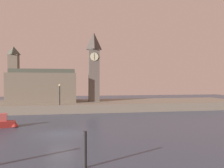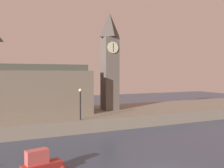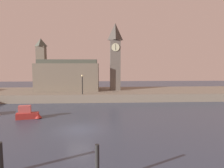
{
  "view_description": "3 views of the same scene",
  "coord_description": "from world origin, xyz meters",
  "px_view_note": "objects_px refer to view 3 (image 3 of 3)",
  "views": [
    {
      "loc": [
        1.6,
        -23.16,
        5.53
      ],
      "look_at": [
        8.04,
        15.73,
        5.03
      ],
      "focal_mm": 34.84,
      "sensor_mm": 36.0,
      "label": 1
    },
    {
      "loc": [
        -9.68,
        -12.54,
        6.75
      ],
      "look_at": [
        4.08,
        17.48,
        5.35
      ],
      "focal_mm": 40.4,
      "sensor_mm": 36.0,
      "label": 2
    },
    {
      "loc": [
        2.47,
        -19.52,
        6.77
      ],
      "look_at": [
        4.26,
        16.39,
        3.16
      ],
      "focal_mm": 30.49,
      "sensor_mm": 36.0,
      "label": 3
    }
  ],
  "objects_px": {
    "mooring_post_right": "(97,165)",
    "boat_dinghy_red": "(28,114)",
    "clock_tower": "(115,56)",
    "mooring_post_left": "(0,159)",
    "streetlamp": "(82,82)",
    "parliament_hall": "(67,75)"
  },
  "relations": [
    {
      "from": "parliament_hall",
      "to": "streetlamp",
      "type": "distance_m",
      "value": 7.36
    },
    {
      "from": "mooring_post_left",
      "to": "mooring_post_right",
      "type": "bearing_deg",
      "value": -11.9
    },
    {
      "from": "parliament_hall",
      "to": "mooring_post_left",
      "type": "relative_size",
      "value": 6.18
    },
    {
      "from": "mooring_post_right",
      "to": "boat_dinghy_red",
      "type": "xyz_separation_m",
      "value": [
        -9.06,
        13.78,
        -0.56
      ]
    },
    {
      "from": "parliament_hall",
      "to": "mooring_post_right",
      "type": "xyz_separation_m",
      "value": [
        7.21,
        -30.06,
        -3.52
      ]
    },
    {
      "from": "clock_tower",
      "to": "streetlamp",
      "type": "height_order",
      "value": "clock_tower"
    },
    {
      "from": "boat_dinghy_red",
      "to": "mooring_post_left",
      "type": "bearing_deg",
      "value": -76.27
    },
    {
      "from": "parliament_hall",
      "to": "boat_dinghy_red",
      "type": "xyz_separation_m",
      "value": [
        -1.85,
        -16.28,
        -4.08
      ]
    },
    {
      "from": "mooring_post_left",
      "to": "boat_dinghy_red",
      "type": "distance_m",
      "value": 12.89
    },
    {
      "from": "mooring_post_right",
      "to": "boat_dinghy_red",
      "type": "height_order",
      "value": "mooring_post_right"
    },
    {
      "from": "streetlamp",
      "to": "mooring_post_left",
      "type": "relative_size",
      "value": 1.72
    },
    {
      "from": "mooring_post_right",
      "to": "boat_dinghy_red",
      "type": "distance_m",
      "value": 16.5
    },
    {
      "from": "clock_tower",
      "to": "mooring_post_right",
      "type": "distance_m",
      "value": 30.9
    },
    {
      "from": "clock_tower",
      "to": "streetlamp",
      "type": "distance_m",
      "value": 9.97
    },
    {
      "from": "mooring_post_left",
      "to": "boat_dinghy_red",
      "type": "bearing_deg",
      "value": 103.73
    },
    {
      "from": "mooring_post_left",
      "to": "mooring_post_right",
      "type": "distance_m",
      "value": 6.14
    },
    {
      "from": "mooring_post_left",
      "to": "mooring_post_right",
      "type": "height_order",
      "value": "mooring_post_right"
    },
    {
      "from": "mooring_post_left",
      "to": "mooring_post_right",
      "type": "relative_size",
      "value": 0.88
    },
    {
      "from": "clock_tower",
      "to": "parliament_hall",
      "type": "distance_m",
      "value": 10.96
    },
    {
      "from": "clock_tower",
      "to": "mooring_post_right",
      "type": "relative_size",
      "value": 5.9
    },
    {
      "from": "clock_tower",
      "to": "mooring_post_right",
      "type": "xyz_separation_m",
      "value": [
        -2.99,
        -29.82,
        -7.53
      ]
    },
    {
      "from": "clock_tower",
      "to": "boat_dinghy_red",
      "type": "xyz_separation_m",
      "value": [
        -12.05,
        -16.04,
        -8.09
      ]
    }
  ]
}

